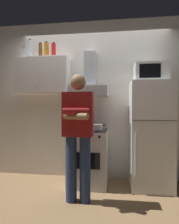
# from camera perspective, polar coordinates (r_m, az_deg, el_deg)

# --- Properties ---
(ground_plane) EXTENTS (7.00, 7.00, 0.00)m
(ground_plane) POSITION_cam_1_polar(r_m,az_deg,el_deg) (3.07, 0.00, -21.98)
(ground_plane) COLOR olive
(back_wall_tiled) EXTENTS (4.80, 0.10, 2.70)m
(back_wall_tiled) POSITION_cam_1_polar(r_m,az_deg,el_deg) (3.42, 1.37, 3.60)
(back_wall_tiled) COLOR silver
(back_wall_tiled) RESTS_ON ground_plane
(upper_cabinet) EXTENTS (0.90, 0.37, 0.60)m
(upper_cabinet) POSITION_cam_1_polar(r_m,az_deg,el_deg) (3.44, -13.51, 10.24)
(upper_cabinet) COLOR white
(stove_oven) EXTENTS (0.60, 0.62, 0.87)m
(stove_oven) POSITION_cam_1_polar(r_m,az_deg,el_deg) (3.17, -0.29, -12.95)
(stove_oven) COLOR silver
(stove_oven) RESTS_ON ground_plane
(range_hood) EXTENTS (0.60, 0.44, 0.75)m
(range_hood) POSITION_cam_1_polar(r_m,az_deg,el_deg) (3.22, 0.03, 8.15)
(range_hood) COLOR #B7BABF
(refrigerator) EXTENTS (0.60, 0.62, 1.60)m
(refrigerator) POSITION_cam_1_polar(r_m,az_deg,el_deg) (3.11, 17.40, -6.40)
(refrigerator) COLOR white
(refrigerator) RESTS_ON ground_plane
(microwave) EXTENTS (0.48, 0.37, 0.28)m
(microwave) POSITION_cam_1_polar(r_m,az_deg,el_deg) (3.15, 17.46, 10.86)
(microwave) COLOR silver
(microwave) RESTS_ON refrigerator
(person_standing) EXTENTS (0.38, 0.33, 1.64)m
(person_standing) POSITION_cam_1_polar(r_m,az_deg,el_deg) (2.50, -3.40, -5.90)
(person_standing) COLOR navy
(person_standing) RESTS_ON ground_plane
(cooking_pot) EXTENTS (0.31, 0.21, 0.09)m
(cooking_pot) POSITION_cam_1_polar(r_m,az_deg,el_deg) (2.95, 1.89, -4.41)
(cooking_pot) COLOR #B7BABF
(cooking_pot) RESTS_ON stove_oven
(bottle_soda_red) EXTENTS (0.07, 0.07, 0.25)m
(bottle_soda_red) POSITION_cam_1_polar(r_m,az_deg,el_deg) (3.46, -10.44, 17.30)
(bottle_soda_red) COLOR red
(bottle_soda_red) RESTS_ON upper_cabinet
(bottle_canister_steel) EXTENTS (0.08, 0.08, 0.20)m
(bottle_canister_steel) POSITION_cam_1_polar(r_m,az_deg,el_deg) (3.64, -18.59, 16.04)
(bottle_canister_steel) COLOR #B2B5BA
(bottle_canister_steel) RESTS_ON upper_cabinet
(bottle_liquor_amber) EXTENTS (0.08, 0.08, 0.27)m
(bottle_liquor_amber) POSITION_cam_1_polar(r_m,az_deg,el_deg) (3.51, -12.52, 17.24)
(bottle_liquor_amber) COLOR #B7721E
(bottle_liquor_amber) RESTS_ON upper_cabinet
(bottle_beer_brown) EXTENTS (0.06, 0.06, 0.27)m
(bottle_beer_brown) POSITION_cam_1_polar(r_m,az_deg,el_deg) (3.58, -14.19, 16.95)
(bottle_beer_brown) COLOR brown
(bottle_beer_brown) RESTS_ON upper_cabinet
(bottle_vodka_clear) EXTENTS (0.07, 0.07, 0.32)m
(bottle_vodka_clear) POSITION_cam_1_polar(r_m,az_deg,el_deg) (3.60, -17.01, 17.18)
(bottle_vodka_clear) COLOR silver
(bottle_vodka_clear) RESTS_ON upper_cabinet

